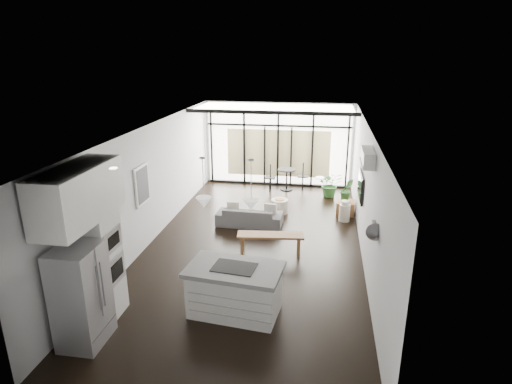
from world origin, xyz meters
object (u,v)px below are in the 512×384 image
(fridge, at_px, (81,296))
(sofa, at_px, (249,213))
(island, at_px, (235,290))
(console_bench, at_px, (270,244))
(tv, at_px, (361,186))
(pouf, at_px, (280,206))
(milk_can, at_px, (345,211))

(fridge, bearing_deg, sofa, 71.13)
(fridge, distance_m, sofa, 5.40)
(island, relative_size, sofa, 0.94)
(console_bench, bearing_deg, tv, 27.19)
(pouf, bearing_deg, milk_can, -10.67)
(island, distance_m, milk_can, 5.10)
(island, height_order, console_bench, island)
(island, xyz_separation_m, pouf, (0.25, 5.01, -0.25))
(fridge, height_order, pouf, fridge)
(milk_can, xyz_separation_m, tv, (0.29, -0.93, 1.01))
(console_bench, bearing_deg, sofa, 109.39)
(island, distance_m, fridge, 2.49)
(milk_can, bearing_deg, fridge, -126.08)
(pouf, xyz_separation_m, tv, (2.10, -1.27, 1.11))
(tv, bearing_deg, island, -122.12)
(tv, bearing_deg, milk_can, 107.24)
(island, height_order, milk_can, island)
(sofa, bearing_deg, console_bench, 117.59)
(console_bench, distance_m, pouf, 2.63)
(fridge, relative_size, milk_can, 2.84)
(island, relative_size, console_bench, 1.08)
(pouf, height_order, milk_can, milk_can)
(sofa, bearing_deg, fridge, 72.74)
(console_bench, distance_m, milk_can, 2.87)
(sofa, height_order, console_bench, sofa)
(sofa, distance_m, pouf, 1.27)
(sofa, distance_m, tv, 2.95)
(sofa, xyz_separation_m, pouf, (0.69, 1.06, -0.14))
(sofa, relative_size, console_bench, 1.15)
(pouf, bearing_deg, console_bench, -88.31)
(fridge, bearing_deg, milk_can, 53.92)
(pouf, bearing_deg, fridge, -111.53)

